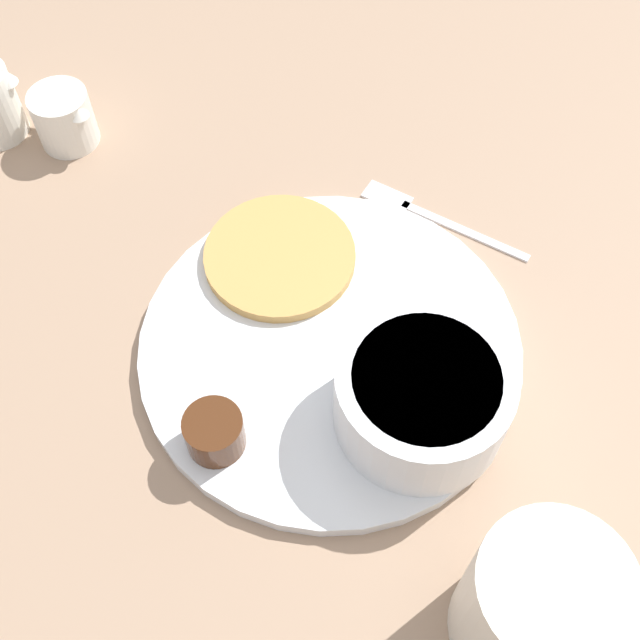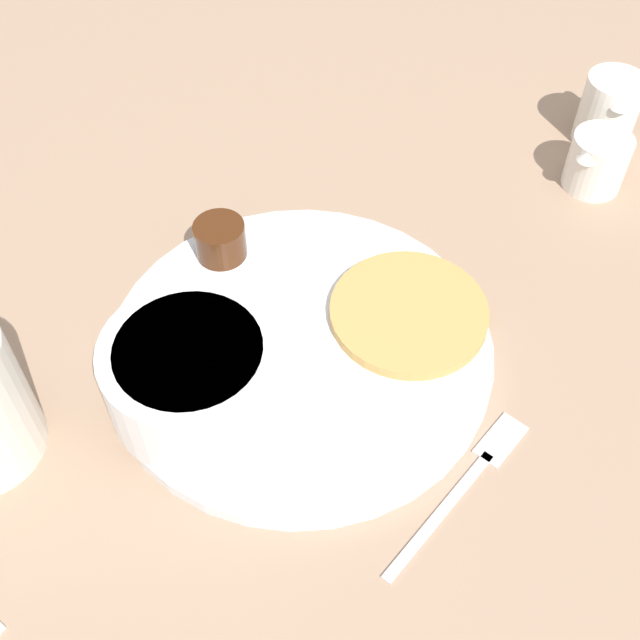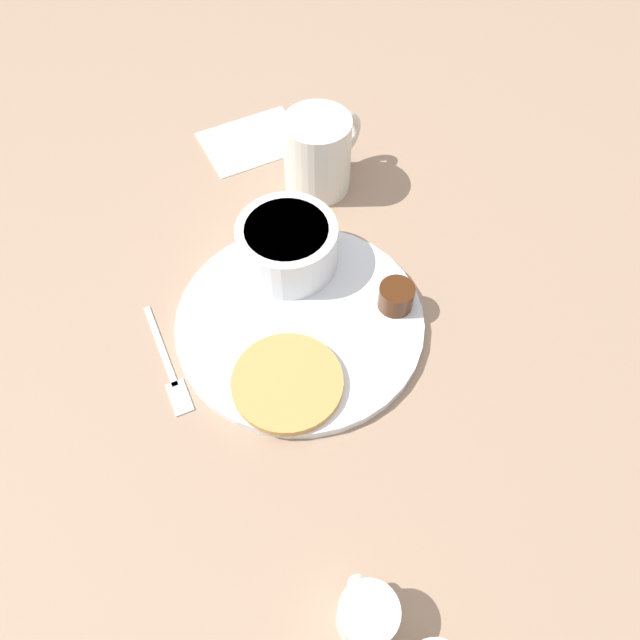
% 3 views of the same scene
% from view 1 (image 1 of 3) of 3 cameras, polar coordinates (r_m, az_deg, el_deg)
% --- Properties ---
extents(ground_plane, '(4.00, 4.00, 0.00)m').
position_cam_1_polar(ground_plane, '(0.60, 0.71, -2.18)').
color(ground_plane, '#9E7F66').
extents(plate, '(0.28, 0.28, 0.01)m').
position_cam_1_polar(plate, '(0.59, 0.72, -1.89)').
color(plate, white).
rests_on(plate, ground_plane).
extents(pancake_stack, '(0.12, 0.12, 0.01)m').
position_cam_1_polar(pancake_stack, '(0.63, -2.88, 4.55)').
color(pancake_stack, tan).
rests_on(pancake_stack, plate).
extents(bowl, '(0.12, 0.12, 0.06)m').
position_cam_1_polar(bowl, '(0.54, 7.30, -5.38)').
color(bowl, white).
rests_on(bowl, plate).
extents(syrup_cup, '(0.04, 0.04, 0.03)m').
position_cam_1_polar(syrup_cup, '(0.54, -7.52, -7.93)').
color(syrup_cup, '#47230F').
rests_on(syrup_cup, plate).
extents(butter_ramekin, '(0.04, 0.04, 0.04)m').
position_cam_1_polar(butter_ramekin, '(0.54, 7.85, -8.83)').
color(butter_ramekin, white).
rests_on(butter_ramekin, plate).
extents(coffee_mug, '(0.12, 0.09, 0.10)m').
position_cam_1_polar(coffee_mug, '(0.49, 15.16, -19.50)').
color(coffee_mug, silver).
rests_on(coffee_mug, ground_plane).
extents(creamer_pitcher_near, '(0.05, 0.07, 0.05)m').
position_cam_1_polar(creamer_pitcher_near, '(0.75, -17.79, 13.55)').
color(creamer_pitcher_near, white).
rests_on(creamer_pitcher_near, ground_plane).
extents(fork, '(0.03, 0.15, 0.00)m').
position_cam_1_polar(fork, '(0.68, 7.49, 7.56)').
color(fork, silver).
rests_on(fork, ground_plane).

